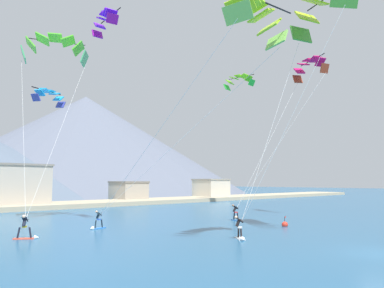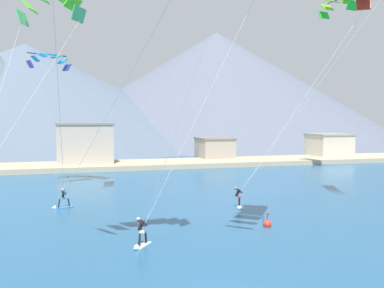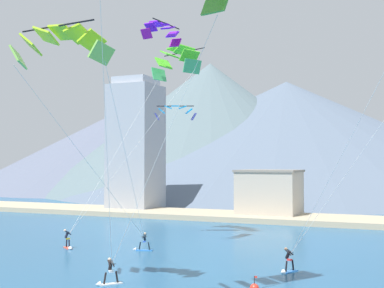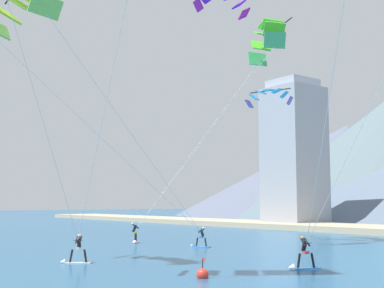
{
  "view_description": "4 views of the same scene",
  "coord_description": "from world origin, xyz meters",
  "px_view_note": "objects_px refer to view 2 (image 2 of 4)",
  "views": [
    {
      "loc": [
        -22.37,
        -8.53,
        4.08
      ],
      "look_at": [
        0.75,
        16.4,
        7.46
      ],
      "focal_mm": 35.0,
      "sensor_mm": 36.0,
      "label": 1
    },
    {
      "loc": [
        -5.54,
        -14.72,
        7.17
      ],
      "look_at": [
        3.46,
        16.22,
        5.29
      ],
      "focal_mm": 40.0,
      "sensor_mm": 36.0,
      "label": 2
    },
    {
      "loc": [
        16.84,
        -19.87,
        7.67
      ],
      "look_at": [
        2.95,
        11.27,
        8.84
      ],
      "focal_mm": 50.0,
      "sensor_mm": 36.0,
      "label": 3
    },
    {
      "loc": [
        26.68,
        -4.23,
        3.43
      ],
      "look_at": [
        1.55,
        14.57,
        6.85
      ],
      "focal_mm": 50.0,
      "sensor_mm": 36.0,
      "label": 4
    }
  ],
  "objects_px": {
    "parafoil_kite_near_trail": "(51,5)",
    "kitesurfer_mid_center": "(239,201)",
    "kitesurfer_far_left": "(61,203)",
    "kitesurfer_near_lead": "(140,238)",
    "parafoil_kite_distant_mid_solo": "(49,59)",
    "race_marker_buoy": "(267,224)",
    "parafoil_kite_distant_low_drift": "(338,3)"
  },
  "relations": [
    {
      "from": "parafoil_kite_near_trail",
      "to": "kitesurfer_mid_center",
      "type": "bearing_deg",
      "value": -40.18
    },
    {
      "from": "kitesurfer_far_left",
      "to": "parafoil_kite_near_trail",
      "type": "xyz_separation_m",
      "value": [
        -0.78,
        8.4,
        17.77
      ]
    },
    {
      "from": "kitesurfer_near_lead",
      "to": "parafoil_kite_distant_mid_solo",
      "type": "bearing_deg",
      "value": 104.57
    },
    {
      "from": "kitesurfer_far_left",
      "to": "parafoil_kite_near_trail",
      "type": "distance_m",
      "value": 19.67
    },
    {
      "from": "parafoil_kite_distant_mid_solo",
      "to": "parafoil_kite_near_trail",
      "type": "bearing_deg",
      "value": -58.82
    },
    {
      "from": "parafoil_kite_distant_mid_solo",
      "to": "race_marker_buoy",
      "type": "height_order",
      "value": "parafoil_kite_distant_mid_solo"
    },
    {
      "from": "kitesurfer_mid_center",
      "to": "parafoil_kite_near_trail",
      "type": "xyz_separation_m",
      "value": [
        -14.61,
        12.34,
        17.67
      ]
    },
    {
      "from": "kitesurfer_mid_center",
      "to": "parafoil_kite_near_trail",
      "type": "bearing_deg",
      "value": 139.82
    },
    {
      "from": "kitesurfer_far_left",
      "to": "parafoil_kite_distant_mid_solo",
      "type": "height_order",
      "value": "parafoil_kite_distant_mid_solo"
    },
    {
      "from": "parafoil_kite_distant_low_drift",
      "to": "race_marker_buoy",
      "type": "height_order",
      "value": "parafoil_kite_distant_low_drift"
    },
    {
      "from": "parafoil_kite_near_trail",
      "to": "kitesurfer_far_left",
      "type": "bearing_deg",
      "value": -84.72
    },
    {
      "from": "kitesurfer_far_left",
      "to": "parafoil_kite_distant_low_drift",
      "type": "xyz_separation_m",
      "value": [
        34.02,
        12.31,
        21.51
      ]
    },
    {
      "from": "kitesurfer_mid_center",
      "to": "race_marker_buoy",
      "type": "xyz_separation_m",
      "value": [
        -0.48,
        -6.12,
        -0.38
      ]
    },
    {
      "from": "kitesurfer_near_lead",
      "to": "parafoil_kite_near_trail",
      "type": "distance_m",
      "value": 27.7
    },
    {
      "from": "parafoil_kite_near_trail",
      "to": "race_marker_buoy",
      "type": "xyz_separation_m",
      "value": [
        14.13,
        -18.45,
        -18.05
      ]
    },
    {
      "from": "parafoil_kite_distant_low_drift",
      "to": "race_marker_buoy",
      "type": "bearing_deg",
      "value": -132.74
    },
    {
      "from": "kitesurfer_far_left",
      "to": "race_marker_buoy",
      "type": "xyz_separation_m",
      "value": [
        13.35,
        -10.06,
        -0.27
      ]
    },
    {
      "from": "kitesurfer_far_left",
      "to": "race_marker_buoy",
      "type": "height_order",
      "value": "kitesurfer_far_left"
    },
    {
      "from": "kitesurfer_mid_center",
      "to": "kitesurfer_far_left",
      "type": "bearing_deg",
      "value": 164.1
    },
    {
      "from": "parafoil_kite_distant_low_drift",
      "to": "kitesurfer_near_lead",
      "type": "bearing_deg",
      "value": -140.28
    },
    {
      "from": "kitesurfer_mid_center",
      "to": "race_marker_buoy",
      "type": "height_order",
      "value": "kitesurfer_mid_center"
    },
    {
      "from": "kitesurfer_mid_center",
      "to": "parafoil_kite_distant_low_drift",
      "type": "height_order",
      "value": "parafoil_kite_distant_low_drift"
    },
    {
      "from": "kitesurfer_mid_center",
      "to": "race_marker_buoy",
      "type": "bearing_deg",
      "value": -94.49
    },
    {
      "from": "kitesurfer_mid_center",
      "to": "kitesurfer_far_left",
      "type": "xyz_separation_m",
      "value": [
        -13.83,
        3.94,
        -0.1
      ]
    },
    {
      "from": "kitesurfer_near_lead",
      "to": "kitesurfer_mid_center",
      "type": "relative_size",
      "value": 0.97
    },
    {
      "from": "race_marker_buoy",
      "to": "kitesurfer_far_left",
      "type": "bearing_deg",
      "value": 143.01
    },
    {
      "from": "parafoil_kite_distant_low_drift",
      "to": "parafoil_kite_distant_mid_solo",
      "type": "xyz_separation_m",
      "value": [
        -35.05,
        -3.5,
        -8.91
      ]
    },
    {
      "from": "parafoil_kite_near_trail",
      "to": "parafoil_kite_distant_low_drift",
      "type": "relative_size",
      "value": 3.07
    },
    {
      "from": "kitesurfer_near_lead",
      "to": "race_marker_buoy",
      "type": "bearing_deg",
      "value": 13.88
    },
    {
      "from": "parafoil_kite_distant_low_drift",
      "to": "parafoil_kite_distant_mid_solo",
      "type": "bearing_deg",
      "value": -174.29
    },
    {
      "from": "parafoil_kite_distant_mid_solo",
      "to": "race_marker_buoy",
      "type": "xyz_separation_m",
      "value": [
        14.38,
        -18.86,
        -12.87
      ]
    },
    {
      "from": "kitesurfer_near_lead",
      "to": "parafoil_kite_distant_mid_solo",
      "type": "distance_m",
      "value": 25.11
    }
  ]
}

